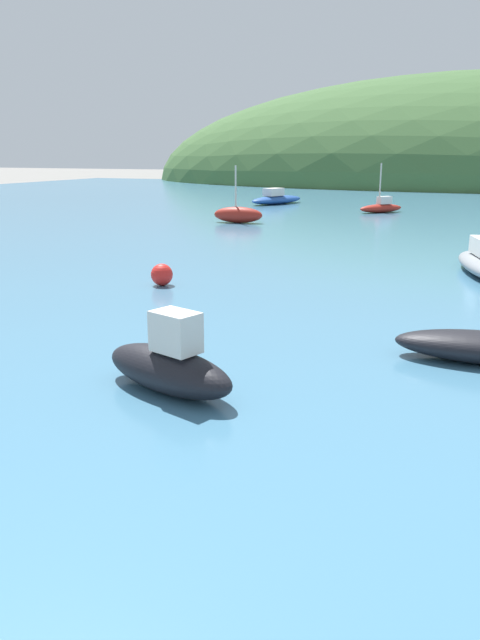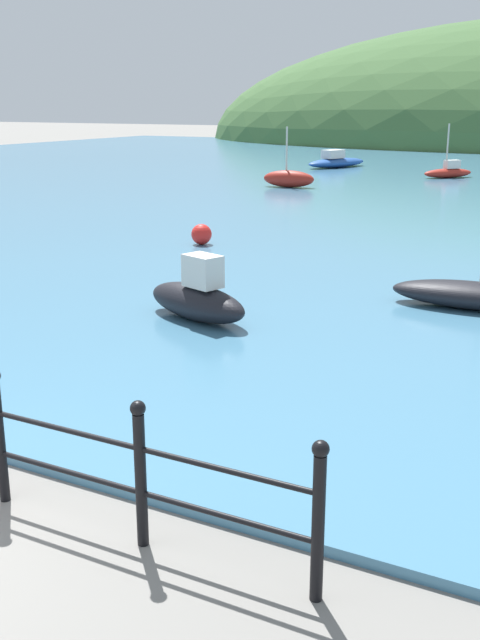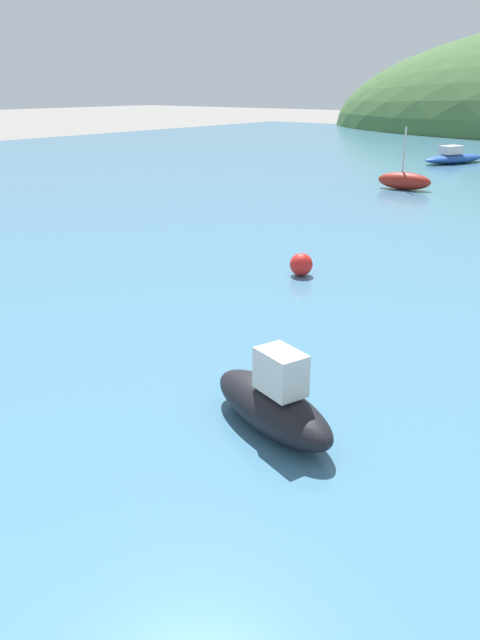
% 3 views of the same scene
% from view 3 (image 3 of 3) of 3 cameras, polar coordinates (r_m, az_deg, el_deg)
% --- Properties ---
extents(boat_red_dinghy, '(2.58, 4.17, 0.90)m').
position_cam_3_polar(boat_red_dinghy, '(35.11, 18.95, 13.87)').
color(boat_red_dinghy, '#1E4793').
rests_on(boat_red_dinghy, water).
extents(boat_far_right, '(2.13, 1.29, 1.03)m').
position_cam_3_polar(boat_far_right, '(7.27, 3.03, -7.60)').
color(boat_far_right, black).
rests_on(boat_far_right, water).
extents(boat_twin_mast, '(2.14, 0.87, 2.33)m').
position_cam_3_polar(boat_twin_mast, '(25.43, 14.78, 12.22)').
color(boat_twin_mast, maroon).
rests_on(boat_twin_mast, water).
extents(mooring_buoy, '(0.48, 0.48, 0.48)m').
position_cam_3_polar(mooring_buoy, '(13.24, 5.62, 5.08)').
color(mooring_buoy, red).
rests_on(mooring_buoy, water).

